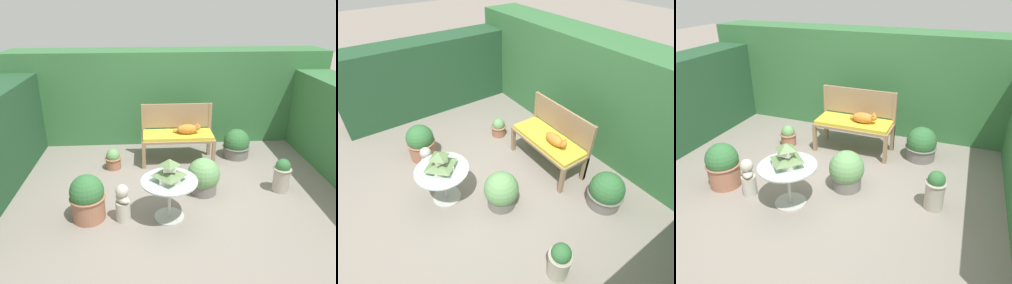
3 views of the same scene
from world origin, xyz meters
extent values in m
plane|color=gray|center=(0.00, 0.00, 0.00)|extent=(30.00, 30.00, 0.00)
cube|color=#38703D|center=(0.00, 2.33, 0.93)|extent=(6.40, 0.84, 1.86)
cube|color=#937556|center=(-0.52, 0.82, 0.23)|extent=(0.06, 0.06, 0.46)
cube|color=#937556|center=(0.71, 0.82, 0.23)|extent=(0.06, 0.06, 0.46)
cube|color=#937556|center=(-0.52, 1.31, 0.23)|extent=(0.06, 0.06, 0.46)
cube|color=#937556|center=(0.71, 1.31, 0.23)|extent=(0.06, 0.06, 0.46)
cube|color=#937556|center=(0.09, 1.06, 0.48)|extent=(1.30, 0.55, 0.04)
cube|color=gold|center=(0.09, 1.06, 0.53)|extent=(1.25, 0.51, 0.05)
cube|color=#937556|center=(-0.53, 1.32, 0.52)|extent=(0.06, 0.06, 1.03)
cube|color=#937556|center=(0.72, 1.32, 0.52)|extent=(0.06, 0.06, 1.03)
cube|color=#937556|center=(0.09, 1.32, 0.81)|extent=(1.25, 0.04, 0.45)
ellipsoid|color=orange|center=(0.26, 1.04, 0.64)|extent=(0.37, 0.17, 0.17)
sphere|color=orange|center=(0.44, 1.04, 0.67)|extent=(0.11, 0.11, 0.11)
cone|color=orange|center=(0.44, 1.07, 0.74)|extent=(0.04, 0.04, 0.05)
cone|color=orange|center=(0.44, 1.01, 0.74)|extent=(0.04, 0.04, 0.05)
cylinder|color=orange|center=(0.12, 1.11, 0.58)|extent=(0.20, 0.06, 0.06)
cylinder|color=#B7B7B2|center=(-0.18, -0.66, 0.01)|extent=(0.41, 0.41, 0.02)
cylinder|color=#B7B7B2|center=(-0.18, -0.66, 0.28)|extent=(0.04, 0.04, 0.56)
cylinder|color=silver|center=(-0.18, -0.66, 0.57)|extent=(0.75, 0.75, 0.01)
torus|color=#B7B7B2|center=(-0.18, -0.66, 0.56)|extent=(0.75, 0.75, 0.02)
cube|color=silver|center=(-0.18, -0.66, 0.61)|extent=(0.27, 0.27, 0.08)
pyramid|color=#668451|center=(-0.18, -0.66, 0.69)|extent=(0.36, 0.36, 0.08)
cube|color=silver|center=(-0.18, -0.66, 0.77)|extent=(0.16, 0.16, 0.07)
pyramid|color=#668451|center=(-0.18, -0.66, 0.84)|extent=(0.22, 0.22, 0.09)
cylinder|color=#B7B2A3|center=(-0.80, -0.68, 0.14)|extent=(0.20, 0.20, 0.28)
ellipsoid|color=#B7B2A3|center=(-0.80, -0.68, 0.33)|extent=(0.27, 0.28, 0.10)
sphere|color=#B7B2A3|center=(-0.80, -0.68, 0.45)|extent=(0.18, 0.18, 0.18)
cylinder|color=#ADA393|center=(1.60, -0.08, 0.20)|extent=(0.25, 0.25, 0.39)
torus|color=#ADA393|center=(1.60, -0.08, 0.38)|extent=(0.28, 0.28, 0.03)
sphere|color=#336B38|center=(1.60, -0.08, 0.43)|extent=(0.22, 0.22, 0.22)
cylinder|color=#9E664C|center=(-1.07, 0.86, 0.10)|extent=(0.26, 0.26, 0.21)
torus|color=#9E664C|center=(-1.07, 0.86, 0.20)|extent=(0.29, 0.29, 0.03)
sphere|color=#66995B|center=(-1.07, 0.86, 0.25)|extent=(0.24, 0.24, 0.24)
cylinder|color=slate|center=(1.22, 1.19, 0.11)|extent=(0.47, 0.47, 0.22)
torus|color=slate|center=(1.22, 1.19, 0.21)|extent=(0.51, 0.51, 0.03)
sphere|color=#336B38|center=(1.22, 1.19, 0.30)|extent=(0.49, 0.49, 0.49)
cylinder|color=slate|center=(0.39, -0.05, 0.11)|extent=(0.41, 0.41, 0.23)
torus|color=slate|center=(0.39, -0.05, 0.22)|extent=(0.45, 0.45, 0.03)
sphere|color=#66995B|center=(0.39, -0.05, 0.32)|extent=(0.50, 0.50, 0.50)
cylinder|color=#9E664C|center=(-1.27, -0.61, 0.17)|extent=(0.44, 0.44, 0.34)
torus|color=#9E664C|center=(-1.27, -0.61, 0.33)|extent=(0.48, 0.48, 0.03)
sphere|color=#336B38|center=(-1.27, -0.61, 0.42)|extent=(0.46, 0.46, 0.46)
camera|label=1|loc=(-0.45, -4.39, 2.71)|focal=35.00mm
camera|label=2|loc=(2.47, -1.41, 3.11)|focal=28.00mm
camera|label=3|loc=(1.76, -3.72, 2.67)|focal=35.00mm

